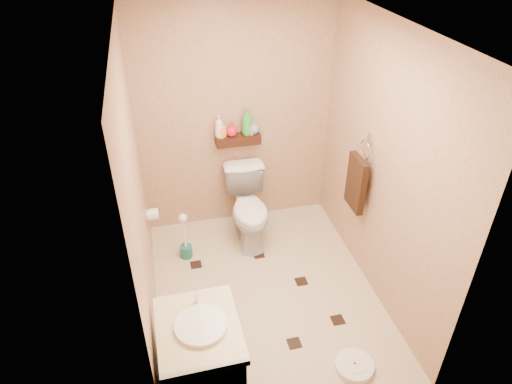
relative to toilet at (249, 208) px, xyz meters
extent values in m
plane|color=beige|center=(-0.04, -0.83, -0.38)|extent=(2.50, 2.50, 0.00)
cube|color=tan|center=(-0.04, 0.42, 0.82)|extent=(2.00, 0.04, 2.40)
cube|color=tan|center=(-0.04, -2.08, 0.82)|extent=(2.00, 0.04, 2.40)
cube|color=tan|center=(-1.04, -0.83, 0.82)|extent=(0.04, 2.50, 2.40)
cube|color=tan|center=(0.96, -0.83, 0.82)|extent=(0.04, 2.50, 2.40)
cube|color=white|center=(-0.04, -0.83, 2.02)|extent=(2.00, 2.50, 0.02)
cube|color=#381B0F|center=(-0.04, 0.34, 0.64)|extent=(0.46, 0.14, 0.10)
cube|color=black|center=(-0.44, -1.09, -0.38)|extent=(0.11, 0.11, 0.01)
cube|color=black|center=(0.34, -0.78, -0.38)|extent=(0.11, 0.11, 0.01)
cube|color=black|center=(0.05, -1.46, -0.38)|extent=(0.11, 0.11, 0.01)
cube|color=black|center=(-0.62, -0.31, -0.38)|extent=(0.11, 0.11, 0.01)
cube|color=black|center=(0.50, -1.31, -0.38)|extent=(0.11, 0.11, 0.01)
cube|color=black|center=(0.03, -0.31, -0.38)|extent=(0.11, 0.11, 0.01)
imported|color=white|center=(0.00, 0.00, 0.00)|extent=(0.45, 0.77, 0.76)
cube|color=brown|center=(-0.74, -1.78, -0.01)|extent=(0.51, 0.62, 0.75)
cube|color=beige|center=(-0.74, -1.78, 0.39)|extent=(0.55, 0.66, 0.05)
cylinder|color=white|center=(-0.72, -1.78, 0.42)|extent=(0.35, 0.35, 0.05)
cylinder|color=silver|center=(-0.72, -1.57, 0.48)|extent=(0.03, 0.03, 0.12)
cylinder|color=white|center=(0.44, -1.79, -0.35)|extent=(0.31, 0.31, 0.06)
cylinder|color=white|center=(0.44, -1.79, -0.32)|extent=(0.18, 0.18, 0.01)
cylinder|color=#1A6A60|center=(-0.70, -0.16, -0.32)|extent=(0.12, 0.12, 0.13)
cylinder|color=white|center=(-0.70, -0.16, -0.07)|extent=(0.02, 0.02, 0.38)
sphere|color=white|center=(-0.70, -0.16, 0.11)|extent=(0.09, 0.09, 0.09)
cube|color=silver|center=(0.95, -0.58, 1.00)|extent=(0.03, 0.06, 0.08)
torus|color=silver|center=(0.91, -0.58, 0.88)|extent=(0.02, 0.19, 0.19)
cube|color=black|center=(0.87, -0.58, 0.54)|extent=(0.06, 0.30, 0.52)
cylinder|color=white|center=(-0.98, -0.18, 0.22)|extent=(0.11, 0.11, 0.11)
cylinder|color=silver|center=(-1.02, -0.18, 0.28)|extent=(0.04, 0.02, 0.02)
imported|color=white|center=(-0.23, 0.34, 0.80)|extent=(0.10, 0.10, 0.23)
imported|color=yellow|center=(-0.21, 0.34, 0.77)|extent=(0.11, 0.11, 0.17)
imported|color=red|center=(-0.10, 0.34, 0.76)|extent=(0.16, 0.16, 0.15)
imported|color=green|center=(0.06, 0.34, 0.83)|extent=(0.12, 0.12, 0.29)
imported|color=#E9714D|center=(0.11, 0.34, 0.77)|extent=(0.09, 0.09, 0.15)
imported|color=#568ED8|center=(0.13, 0.34, 0.76)|extent=(0.14, 0.14, 0.14)
camera|label=1|loc=(-0.83, -3.79, 2.76)|focal=32.00mm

